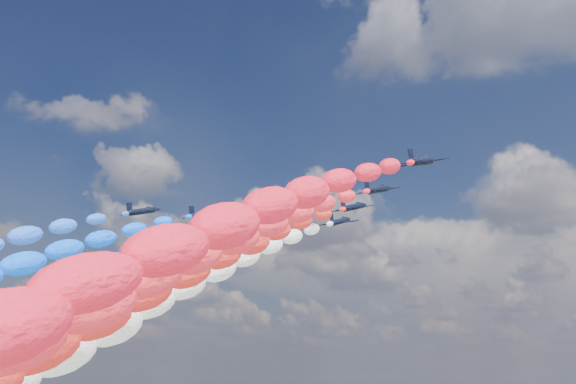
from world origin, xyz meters
The scene contains 14 objects.
jet_0 centered at (-29.20, -4.92, 94.09)m, with size 8.32×11.15×2.46m, color black, non-canonical shape.
jet_1 centered at (-20.50, 3.87, 94.09)m, with size 8.32×11.15×2.46m, color black, non-canonical shape.
jet_2 centered at (-9.67, 13.05, 94.09)m, with size 8.32×11.15×2.46m, color black, non-canonical shape.
trail_2 centered at (-9.67, -41.21, 70.85)m, with size 6.78×106.23×50.58m, color #0F3DEC, non-canonical shape.
jet_3 centered at (0.27, 10.51, 94.09)m, with size 8.32×11.15×2.46m, color black, non-canonical shape.
trail_3 centered at (0.27, -43.75, 70.85)m, with size 6.78×106.23×50.58m, color white, non-canonical shape.
jet_4 centered at (0.20, 24.83, 94.09)m, with size 8.32×11.15×2.46m, color black, non-canonical shape.
trail_4 centered at (0.20, -29.43, 70.85)m, with size 6.78×106.23×50.58m, color silver, non-canonical shape.
jet_5 centered at (8.77, 14.28, 94.09)m, with size 8.32×11.15×2.46m, color black, non-canonical shape.
trail_5 centered at (8.77, -39.98, 70.85)m, with size 6.78×106.23×50.58m, color red, non-canonical shape.
jet_6 centered at (18.64, 4.32, 94.09)m, with size 8.32×11.15×2.46m, color black, non-canonical shape.
trail_6 centered at (18.64, -49.94, 70.85)m, with size 6.78×106.23×50.58m, color red, non-canonical shape.
jet_7 centered at (31.85, -7.82, 94.09)m, with size 8.32×11.15×2.46m, color black, non-canonical shape.
trail_7 centered at (31.85, -62.08, 70.85)m, with size 6.78×106.23×50.58m, color red, non-canonical shape.
Camera 1 is at (71.01, -110.03, 61.48)m, focal length 45.03 mm.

